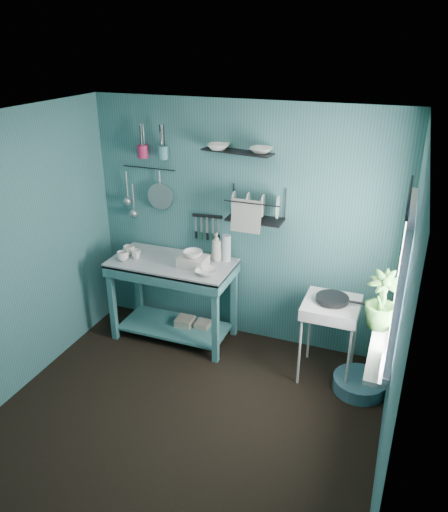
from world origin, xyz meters
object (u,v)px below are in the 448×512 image
(wash_tub, at_px, (193,261))
(storage_tin_large, at_px, (185,327))
(mug_mid, at_px, (136,254))
(colander, at_px, (160,196))
(hotplate_stand, at_px, (328,339))
(mug_left, at_px, (123,256))
(storage_tin_small, at_px, (203,330))
(water_bottle, at_px, (227,248))
(mug_right, at_px, (129,250))
(work_counter, at_px, (174,300))
(potted_plant, at_px, (382,300))
(soap_bottle, at_px, (217,247))
(utensil_cup_magenta, at_px, (143,151))
(floor_basin, at_px, (359,384))
(utensil_cup_teal, at_px, (163,152))
(frying_pan, at_px, (332,298))
(dish_rack, at_px, (255,205))

(wash_tub, xyz_separation_m, storage_tin_large, (-0.15, 0.07, -0.84))
(mug_mid, relative_size, colander, 0.36)
(storage_tin_large, bearing_deg, hotplate_stand, -5.21)
(mug_left, bearing_deg, storage_tin_small, 17.10)
(water_bottle, distance_m, storage_tin_small, 0.98)
(mug_right, bearing_deg, mug_left, -82.87)
(work_counter, distance_m, potted_plant, 2.23)
(soap_bottle, relative_size, colander, 1.07)
(water_bottle, relative_size, hotplate_stand, 0.35)
(hotplate_stand, height_order, potted_plant, potted_plant)
(utensil_cup_magenta, distance_m, floor_basin, 3.10)
(utensil_cup_magenta, bearing_deg, wash_tub, -23.50)
(hotplate_stand, height_order, utensil_cup_teal, utensil_cup_teal)
(wash_tub, distance_m, storage_tin_large, 0.86)
(mug_right, height_order, storage_tin_small, mug_right)
(mug_mid, bearing_deg, storage_tin_small, 11.63)
(frying_pan, xyz_separation_m, floor_basin, (0.34, -0.12, -0.78))
(utensil_cup_magenta, distance_m, utensil_cup_teal, 0.23)
(hotplate_stand, xyz_separation_m, colander, (-1.92, 0.39, 1.08))
(colander, xyz_separation_m, storage_tin_large, (0.35, -0.25, -1.37))
(mug_mid, distance_m, floor_basin, 2.55)
(soap_bottle, bearing_deg, colander, 171.88)
(storage_tin_small, bearing_deg, water_bottle, 32.47)
(dish_rack, bearing_deg, hotplate_stand, -18.90)
(mug_left, distance_m, storage_tin_large, 1.04)
(utensil_cup_teal, bearing_deg, soap_bottle, -6.29)
(mug_left, xyz_separation_m, hotplate_stand, (2.15, 0.07, -0.55))
(colander, distance_m, potted_plant, 2.49)
(work_counter, height_order, mug_mid, mug_mid)
(storage_tin_large, distance_m, floor_basin, 1.92)
(storage_tin_large, relative_size, storage_tin_small, 1.10)
(soap_bottle, relative_size, potted_plant, 0.61)
(utensil_cup_magenta, bearing_deg, utensil_cup_teal, 0.00)
(work_counter, height_order, storage_tin_small, work_counter)
(soap_bottle, relative_size, storage_tin_large, 1.36)
(storage_tin_small, bearing_deg, utensil_cup_teal, 158.82)
(potted_plant, bearing_deg, utensil_cup_teal, 163.51)
(wash_tub, bearing_deg, hotplate_stand, -2.95)
(frying_pan, bearing_deg, storage_tin_large, 174.79)
(soap_bottle, xyz_separation_m, frying_pan, (1.25, -0.29, -0.21))
(potted_plant, distance_m, storage_tin_large, 2.26)
(soap_bottle, distance_m, potted_plant, 1.78)
(utensil_cup_magenta, height_order, utensil_cup_teal, utensil_cup_teal)
(utensil_cup_teal, xyz_separation_m, floor_basin, (2.18, -0.48, -1.89))
(mug_mid, xyz_separation_m, utensil_cup_magenta, (-0.03, 0.33, 1.00))
(mug_mid, bearing_deg, water_bottle, 17.28)
(wash_tub, bearing_deg, mug_mid, -176.37)
(dish_rack, bearing_deg, work_counter, -164.08)
(water_bottle, distance_m, hotplate_stand, 1.35)
(mug_left, relative_size, storage_tin_small, 0.61)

